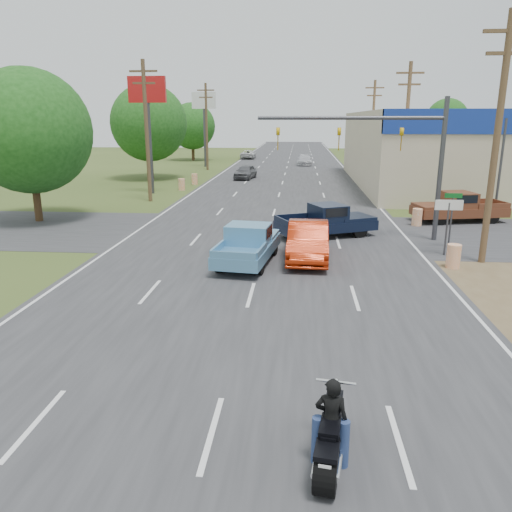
# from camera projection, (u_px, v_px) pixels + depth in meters

# --- Properties ---
(ground) EXTENTS (200.00, 200.00, 0.00)m
(ground) POSITION_uv_depth(u_px,v_px,m) (212.00, 434.00, 9.76)
(ground) COLOR #38481D
(ground) RESTS_ON ground
(main_road) EXTENTS (15.00, 180.00, 0.02)m
(main_road) POSITION_uv_depth(u_px,v_px,m) (282.00, 183.00, 48.18)
(main_road) COLOR #2D2D30
(main_road) RESTS_ON ground
(cross_road) EXTENTS (120.00, 10.00, 0.02)m
(cross_road) POSITION_uv_depth(u_px,v_px,m) (268.00, 232.00, 27.04)
(cross_road) COLOR #2D2D30
(cross_road) RESTS_ON ground
(utility_pole_1) EXTENTS (2.00, 0.28, 10.00)m
(utility_pole_1) POSITION_uv_depth(u_px,v_px,m) (497.00, 135.00, 20.05)
(utility_pole_1) COLOR #4C3823
(utility_pole_1) RESTS_ON ground
(utility_pole_2) EXTENTS (2.00, 0.28, 10.00)m
(utility_pole_2) POSITION_uv_depth(u_px,v_px,m) (406.00, 128.00, 37.34)
(utility_pole_2) COLOR #4C3823
(utility_pole_2) RESTS_ON ground
(utility_pole_3) EXTENTS (2.00, 0.28, 10.00)m
(utility_pole_3) POSITION_uv_depth(u_px,v_px,m) (373.00, 125.00, 54.63)
(utility_pole_3) COLOR #4C3823
(utility_pole_3) RESTS_ON ground
(utility_pole_5) EXTENTS (2.00, 0.28, 10.00)m
(utility_pole_5) POSITION_uv_depth(u_px,v_px,m) (146.00, 128.00, 36.03)
(utility_pole_5) COLOR #4C3823
(utility_pole_5) RESTS_ON ground
(utility_pole_6) EXTENTS (2.00, 0.28, 10.00)m
(utility_pole_6) POSITION_uv_depth(u_px,v_px,m) (207.00, 125.00, 59.08)
(utility_pole_6) COLOR #4C3823
(utility_pole_6) RESTS_ON ground
(tree_0) EXTENTS (7.14, 7.14, 8.84)m
(tree_0) POSITION_uv_depth(u_px,v_px,m) (29.00, 131.00, 28.73)
(tree_0) COLOR #422D19
(tree_0) RESTS_ON ground
(tree_1) EXTENTS (7.56, 7.56, 9.36)m
(tree_1) POSITION_uv_depth(u_px,v_px,m) (149.00, 123.00, 49.74)
(tree_1) COLOR #422D19
(tree_1) RESTS_ON ground
(tree_2) EXTENTS (6.72, 6.72, 8.32)m
(tree_2) POSITION_uv_depth(u_px,v_px,m) (192.00, 126.00, 73.02)
(tree_2) COLOR #422D19
(tree_2) RESTS_ON ground
(tree_5) EXTENTS (7.98, 7.98, 9.88)m
(tree_5) POSITION_uv_depth(u_px,v_px,m) (447.00, 119.00, 96.97)
(tree_5) COLOR #422D19
(tree_5) RESTS_ON ground
(tree_6) EXTENTS (8.82, 8.82, 10.92)m
(tree_6) POSITION_uv_depth(u_px,v_px,m) (145.00, 116.00, 101.77)
(tree_6) COLOR #422D19
(tree_6) RESTS_ON ground
(barrel_0) EXTENTS (0.56, 0.56, 1.00)m
(barrel_0) POSITION_uv_depth(u_px,v_px,m) (454.00, 256.00, 20.49)
(barrel_0) COLOR orange
(barrel_0) RESTS_ON ground
(barrel_1) EXTENTS (0.56, 0.56, 1.00)m
(barrel_1) POSITION_uv_depth(u_px,v_px,m) (417.00, 217.00, 28.62)
(barrel_1) COLOR orange
(barrel_1) RESTS_ON ground
(barrel_2) EXTENTS (0.56, 0.56, 1.00)m
(barrel_2) POSITION_uv_depth(u_px,v_px,m) (182.00, 184.00, 42.99)
(barrel_2) COLOR orange
(barrel_2) RESTS_ON ground
(barrel_3) EXTENTS (0.56, 0.56, 1.00)m
(barrel_3) POSITION_uv_depth(u_px,v_px,m) (195.00, 179.00, 46.81)
(barrel_3) COLOR orange
(barrel_3) RESTS_ON ground
(pole_sign_left_near) EXTENTS (3.00, 0.35, 9.20)m
(pole_sign_left_near) POSITION_uv_depth(u_px,v_px,m) (148.00, 103.00, 39.46)
(pole_sign_left_near) COLOR #3F3F44
(pole_sign_left_near) RESTS_ON ground
(pole_sign_left_far) EXTENTS (3.00, 0.35, 9.20)m
(pole_sign_left_far) POSITION_uv_depth(u_px,v_px,m) (204.00, 109.00, 62.52)
(pole_sign_left_far) COLOR #3F3F44
(pole_sign_left_far) RESTS_ON ground
(lane_sign) EXTENTS (1.20, 0.08, 2.52)m
(lane_sign) POSITION_uv_depth(u_px,v_px,m) (448.00, 214.00, 22.02)
(lane_sign) COLOR #3F3F44
(lane_sign) RESTS_ON ground
(street_name_sign) EXTENTS (0.80, 0.08, 2.61)m
(street_name_sign) POSITION_uv_depth(u_px,v_px,m) (452.00, 214.00, 23.49)
(street_name_sign) COLOR #3F3F44
(street_name_sign) RESTS_ON ground
(signal_mast) EXTENTS (9.12, 0.40, 7.00)m
(signal_mast) POSITION_uv_depth(u_px,v_px,m) (387.00, 143.00, 24.33)
(signal_mast) COLOR #3F3F44
(signal_mast) RESTS_ON ground
(red_convertible) EXTENTS (1.84, 4.97, 1.62)m
(red_convertible) POSITION_uv_depth(u_px,v_px,m) (308.00, 241.00, 21.70)
(red_convertible) COLOR #A82307
(red_convertible) RESTS_ON ground
(motorcycle) EXTENTS (0.84, 2.43, 1.23)m
(motorcycle) POSITION_uv_depth(u_px,v_px,m) (330.00, 440.00, 8.69)
(motorcycle) COLOR black
(motorcycle) RESTS_ON ground
(rider) EXTENTS (0.63, 0.47, 1.59)m
(rider) POSITION_uv_depth(u_px,v_px,m) (331.00, 425.00, 8.69)
(rider) COLOR black
(rider) RESTS_ON ground
(blue_pickup) EXTENTS (2.58, 5.24, 1.67)m
(blue_pickup) POSITION_uv_depth(u_px,v_px,m) (249.00, 243.00, 21.21)
(blue_pickup) COLOR black
(blue_pickup) RESTS_ON ground
(navy_pickup) EXTENTS (5.48, 3.97, 1.70)m
(navy_pickup) POSITION_uv_depth(u_px,v_px,m) (328.00, 220.00, 25.93)
(navy_pickup) COLOR black
(navy_pickup) RESTS_ON ground
(brown_pickup) EXTENTS (5.68, 3.16, 1.78)m
(brown_pickup) POSITION_uv_depth(u_px,v_px,m) (457.00, 207.00, 29.71)
(brown_pickup) COLOR black
(brown_pickup) RESTS_ON ground
(distant_car_grey) EXTENTS (2.32, 4.41, 1.43)m
(distant_car_grey) POSITION_uv_depth(u_px,v_px,m) (245.00, 172.00, 51.00)
(distant_car_grey) COLOR #515155
(distant_car_grey) RESTS_ON ground
(distant_car_silver) EXTENTS (1.93, 4.66, 1.35)m
(distant_car_silver) POSITION_uv_depth(u_px,v_px,m) (305.00, 160.00, 66.54)
(distant_car_silver) COLOR silver
(distant_car_silver) RESTS_ON ground
(distant_car_white) EXTENTS (2.18, 4.68, 1.30)m
(distant_car_white) POSITION_uv_depth(u_px,v_px,m) (248.00, 155.00, 77.20)
(distant_car_white) COLOR beige
(distant_car_white) RESTS_ON ground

